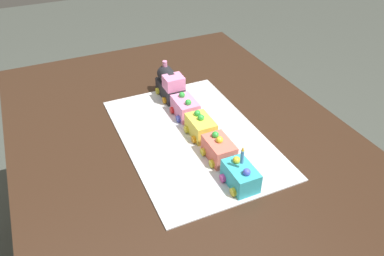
# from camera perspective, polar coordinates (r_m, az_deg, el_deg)

# --- Properties ---
(dining_table) EXTENTS (1.40, 1.00, 0.74)m
(dining_table) POSITION_cam_1_polar(r_m,az_deg,el_deg) (1.23, -1.09, -5.41)
(dining_table) COLOR #382316
(dining_table) RESTS_ON ground
(cake_board) EXTENTS (0.60, 0.40, 0.00)m
(cake_board) POSITION_cam_1_polar(r_m,az_deg,el_deg) (1.16, 0.00, -1.28)
(cake_board) COLOR silver
(cake_board) RESTS_ON dining_table
(cake_locomotive) EXTENTS (0.14, 0.08, 0.12)m
(cake_locomotive) POSITION_cam_1_polar(r_m,az_deg,el_deg) (1.33, -3.27, 6.49)
(cake_locomotive) COLOR #232328
(cake_locomotive) RESTS_ON cake_board
(cake_car_flatbed_bubblegum) EXTENTS (0.10, 0.08, 0.07)m
(cake_car_flatbed_bubblegum) POSITION_cam_1_polar(r_m,az_deg,el_deg) (1.24, -1.03, 3.09)
(cake_car_flatbed_bubblegum) COLOR pink
(cake_car_flatbed_bubblegum) RESTS_ON cake_board
(cake_car_tanker_lemon) EXTENTS (0.10, 0.08, 0.07)m
(cake_car_tanker_lemon) POSITION_cam_1_polar(r_m,az_deg,el_deg) (1.15, 1.31, 0.20)
(cake_car_tanker_lemon) COLOR #F4E04C
(cake_car_tanker_lemon) RESTS_ON cake_board
(cake_car_caboose_coral) EXTENTS (0.10, 0.08, 0.07)m
(cake_car_caboose_coral) POSITION_cam_1_polar(r_m,az_deg,el_deg) (1.06, 4.04, -3.17)
(cake_car_caboose_coral) COLOR #F27260
(cake_car_caboose_coral) RESTS_ON cake_board
(cake_car_hopper_turquoise) EXTENTS (0.10, 0.08, 0.07)m
(cake_car_hopper_turquoise) POSITION_cam_1_polar(r_m,az_deg,el_deg) (0.99, 7.25, -7.10)
(cake_car_hopper_turquoise) COLOR #38B7C6
(cake_car_hopper_turquoise) RESTS_ON cake_board
(birthday_candle) EXTENTS (0.01, 0.01, 0.05)m
(birthday_candle) POSITION_cam_1_polar(r_m,az_deg,el_deg) (0.94, 7.52, -4.04)
(birthday_candle) COLOR #4CA5E5
(birthday_candle) RESTS_ON cake_car_hopper_turquoise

